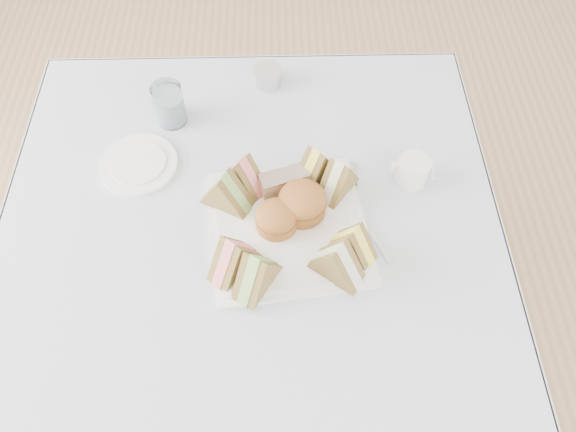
{
  "coord_description": "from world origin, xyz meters",
  "views": [
    {
      "loc": [
        0.06,
        -0.6,
        1.7
      ],
      "look_at": [
        0.08,
        -0.01,
        0.8
      ],
      "focal_mm": 35.0,
      "sensor_mm": 36.0,
      "label": 1
    }
  ],
  "objects_px": {
    "creamer_jug": "(413,171)",
    "serving_plate": "(288,228)",
    "table": "(258,306)",
    "water_glass": "(169,104)"
  },
  "relations": [
    {
      "from": "table",
      "to": "serving_plate",
      "type": "relative_size",
      "value": 2.9
    },
    {
      "from": "table",
      "to": "water_glass",
      "type": "distance_m",
      "value": 0.55
    },
    {
      "from": "serving_plate",
      "to": "table",
      "type": "bearing_deg",
      "value": 169.15
    },
    {
      "from": "table",
      "to": "creamer_jug",
      "type": "bearing_deg",
      "value": 18.7
    },
    {
      "from": "table",
      "to": "water_glass",
      "type": "bearing_deg",
      "value": 121.14
    },
    {
      "from": "table",
      "to": "serving_plate",
      "type": "height_order",
      "value": "serving_plate"
    },
    {
      "from": "water_glass",
      "to": "creamer_jug",
      "type": "height_order",
      "value": "water_glass"
    },
    {
      "from": "serving_plate",
      "to": "creamer_jug",
      "type": "bearing_deg",
      "value": 17.4
    },
    {
      "from": "serving_plate",
      "to": "creamer_jug",
      "type": "height_order",
      "value": "creamer_jug"
    },
    {
      "from": "creamer_jug",
      "to": "serving_plate",
      "type": "bearing_deg",
      "value": -151.3
    }
  ]
}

